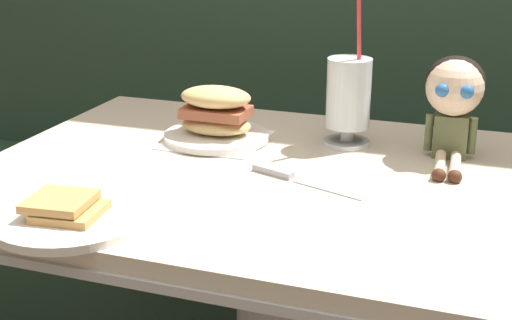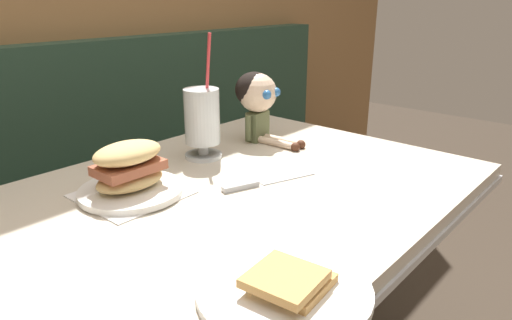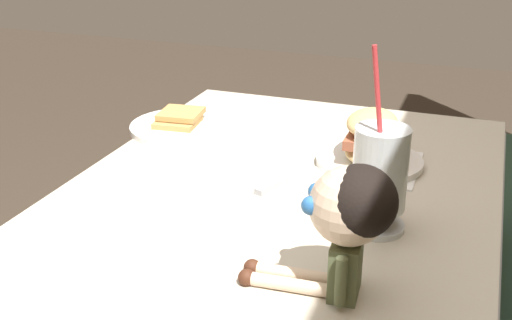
% 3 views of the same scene
% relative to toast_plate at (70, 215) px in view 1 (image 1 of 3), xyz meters
% --- Properties ---
extents(booth_bench, '(2.60, 0.48, 1.00)m').
position_rel_toast_plate_xyz_m(booth_bench, '(0.23, 0.95, -0.42)').
color(booth_bench, '#233D2D').
rests_on(booth_bench, ground).
extents(diner_table, '(1.11, 0.81, 0.74)m').
position_rel_toast_plate_xyz_m(diner_table, '(0.23, 0.32, -0.21)').
color(diner_table, beige).
rests_on(diner_table, ground).
extents(toast_plate, '(0.25, 0.25, 0.04)m').
position_rel_toast_plate_xyz_m(toast_plate, '(0.00, 0.00, 0.00)').
color(toast_plate, white).
rests_on(toast_plate, diner_table).
extents(milkshake_glass, '(0.10, 0.10, 0.32)m').
position_rel_toast_plate_xyz_m(milkshake_glass, '(0.32, 0.52, 0.09)').
color(milkshake_glass, silver).
rests_on(milkshake_glass, diner_table).
extents(sandwich_plate, '(0.22, 0.22, 0.12)m').
position_rel_toast_plate_xyz_m(sandwich_plate, '(0.06, 0.46, 0.03)').
color(sandwich_plate, white).
rests_on(sandwich_plate, diner_table).
extents(butter_knife, '(0.23, 0.10, 0.01)m').
position_rel_toast_plate_xyz_m(butter_knife, '(0.27, 0.29, -0.01)').
color(butter_knife, silver).
rests_on(butter_knife, diner_table).
extents(seated_doll, '(0.12, 0.22, 0.20)m').
position_rel_toast_plate_xyz_m(seated_doll, '(0.53, 0.51, 0.12)').
color(seated_doll, '#5B6642').
rests_on(seated_doll, diner_table).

